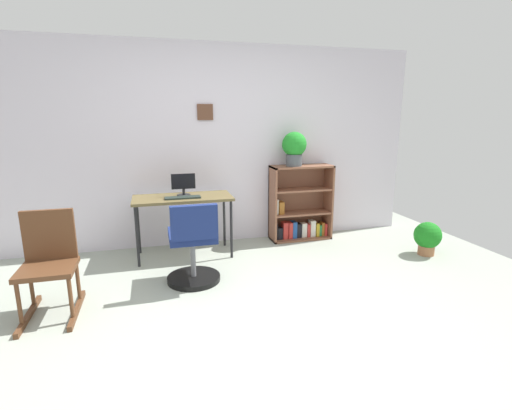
{
  "coord_description": "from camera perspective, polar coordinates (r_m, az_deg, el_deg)",
  "views": [
    {
      "loc": [
        -0.76,
        -2.56,
        1.6
      ],
      "look_at": [
        0.35,
        1.48,
        0.6
      ],
      "focal_mm": 26.58,
      "sensor_mm": 36.0,
      "label": 1
    }
  ],
  "objects": [
    {
      "name": "desk",
      "position": [
        4.37,
        -10.95,
        0.5
      ],
      "size": [
        1.1,
        0.52,
        0.7
      ],
      "color": "brown",
      "rests_on": "ground_plane"
    },
    {
      "name": "office_chair",
      "position": [
        3.69,
        -9.43,
        -6.45
      ],
      "size": [
        0.52,
        0.55,
        0.83
      ],
      "color": "black",
      "rests_on": "ground_plane"
    },
    {
      "name": "ground_plane",
      "position": [
        3.11,
        1.11,
        -17.51
      ],
      "size": [
        6.24,
        6.24,
        0.0
      ],
      "primitive_type": "plane",
      "color": "#9BA396"
    },
    {
      "name": "wall_back",
      "position": [
        4.79,
        -6.19,
        8.75
      ],
      "size": [
        5.2,
        0.12,
        2.44
      ],
      "color": "silver",
      "rests_on": "ground_plane"
    },
    {
      "name": "potted_plant_on_shelf",
      "position": [
        4.8,
        5.78,
        8.69
      ],
      "size": [
        0.31,
        0.31,
        0.43
      ],
      "color": "#474C51",
      "rests_on": "bookshelf_low"
    },
    {
      "name": "bookshelf_low",
      "position": [
        5.01,
        6.49,
        -0.36
      ],
      "size": [
        0.8,
        0.3,
        0.97
      ],
      "color": "brown",
      "rests_on": "ground_plane"
    },
    {
      "name": "monitor",
      "position": [
        4.39,
        -10.88,
        3.07
      ],
      "size": [
        0.27,
        0.15,
        0.25
      ],
      "color": "#262628",
      "rests_on": "desk"
    },
    {
      "name": "rocking_chair",
      "position": [
        3.54,
        -28.7,
        -7.56
      ],
      "size": [
        0.42,
        0.64,
        0.85
      ],
      "color": "#57341E",
      "rests_on": "ground_plane"
    },
    {
      "name": "keyboard",
      "position": [
        4.26,
        -10.97,
        1.11
      ],
      "size": [
        0.39,
        0.13,
        0.02
      ],
      "primitive_type": "cube",
      "color": "#212C28",
      "rests_on": "desk"
    },
    {
      "name": "potted_plant_floor",
      "position": [
        4.85,
        24.4,
        -4.4
      ],
      "size": [
        0.31,
        0.31,
        0.39
      ],
      "color": "#9E6642",
      "rests_on": "ground_plane"
    }
  ]
}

